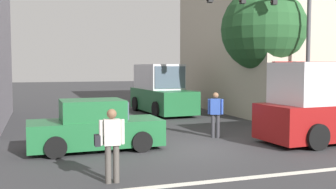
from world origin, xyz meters
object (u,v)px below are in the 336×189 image
Objects in this scene: street_tree at (264,29)px; pedestrian_far_side at (111,141)px; traffic_light_mast at (282,27)px; box_truck_crossing_rightbound at (332,106)px; box_truck_crossing_leftbound at (161,91)px; sedan_crossing_center at (95,127)px; pedestrian_mid_crossing at (215,112)px; utility_pole_far_right at (283,33)px.

street_tree reaches higher than pedestrian_far_side.
traffic_light_mast is 4.71m from box_truck_crossing_rightbound.
street_tree is at bearing -47.69° from box_truck_crossing_leftbound.
traffic_light_mast is at bearing 15.62° from sedan_crossing_center.
traffic_light_mast is 9.42m from sedan_crossing_center.
pedestrian_mid_crossing is at bearing -138.79° from street_tree.
pedestrian_far_side is at bearing -136.58° from pedestrian_mid_crossing.
pedestrian_far_side is at bearing -92.64° from sedan_crossing_center.
utility_pole_far_right reaches higher than pedestrian_mid_crossing.
street_tree is at bearing 27.15° from sedan_crossing_center.
pedestrian_far_side is (-11.15, -9.62, -3.46)m from utility_pole_far_right.
pedestrian_mid_crossing is at bearing -157.21° from traffic_light_mast.
box_truck_crossing_rightbound is 3.41× the size of pedestrian_mid_crossing.
street_tree reaches higher than pedestrian_mid_crossing.
pedestrian_far_side is (-8.19, -2.48, -0.30)m from box_truck_crossing_rightbound.
sedan_crossing_center is 10.18m from box_truck_crossing_leftbound.
traffic_light_mast is at bearing -62.37° from box_truck_crossing_leftbound.
pedestrian_mid_crossing is (-6.48, -5.21, -3.46)m from utility_pole_far_right.
box_truck_crossing_rightbound reaches higher than pedestrian_far_side.
sedan_crossing_center is at bearing -164.38° from traffic_light_mast.
utility_pole_far_right is 15.13m from pedestrian_far_side.
box_truck_crossing_leftbound is at bearing 67.77° from pedestrian_far_side.
traffic_light_mast reaches higher than box_truck_crossing_rightbound.
traffic_light_mast is 3.71× the size of pedestrian_far_side.
sedan_crossing_center is at bearing -151.68° from utility_pole_far_right.
sedan_crossing_center is 8.13m from box_truck_crossing_rightbound.
box_truck_crossing_leftbound is 10.55m from box_truck_crossing_rightbound.
box_truck_crossing_rightbound reaches higher than pedestrian_mid_crossing.
pedestrian_mid_crossing is at bearing -93.33° from box_truck_crossing_leftbound.
pedestrian_far_side is at bearing -137.63° from street_tree.
street_tree is 6.81m from pedestrian_mid_crossing.
box_truck_crossing_leftbound is 8.18m from pedestrian_mid_crossing.
street_tree is 1.14× the size of box_truck_crossing_leftbound.
pedestrian_far_side is at bearing -139.21° from utility_pole_far_right.
traffic_light_mast is at bearing 22.79° from pedestrian_mid_crossing.
sedan_crossing_center is (-8.89, -4.56, -3.73)m from street_tree.
street_tree is 3.92× the size of pedestrian_mid_crossing.
traffic_light_mast is at bearing 84.18° from box_truck_crossing_rightbound.
pedestrian_mid_crossing is (4.50, 0.71, 0.24)m from sedan_crossing_center.
box_truck_crossing_leftbound is 1.00× the size of box_truck_crossing_rightbound.
street_tree reaches higher than traffic_light_mast.
street_tree reaches higher than box_truck_crossing_rightbound.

